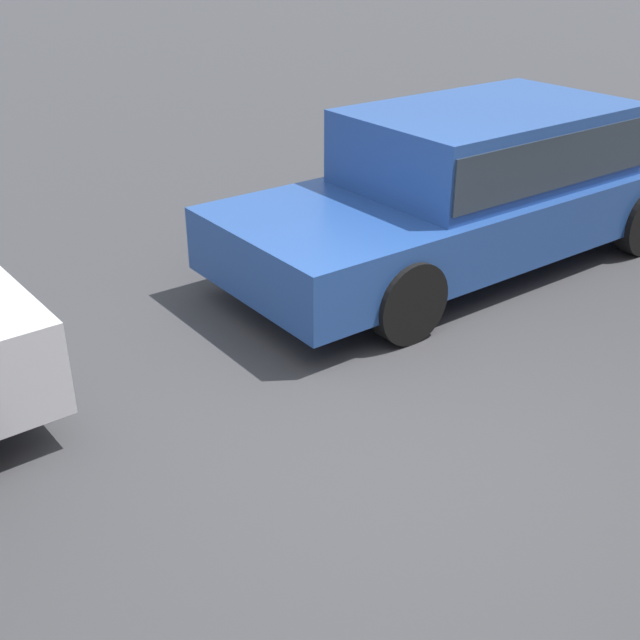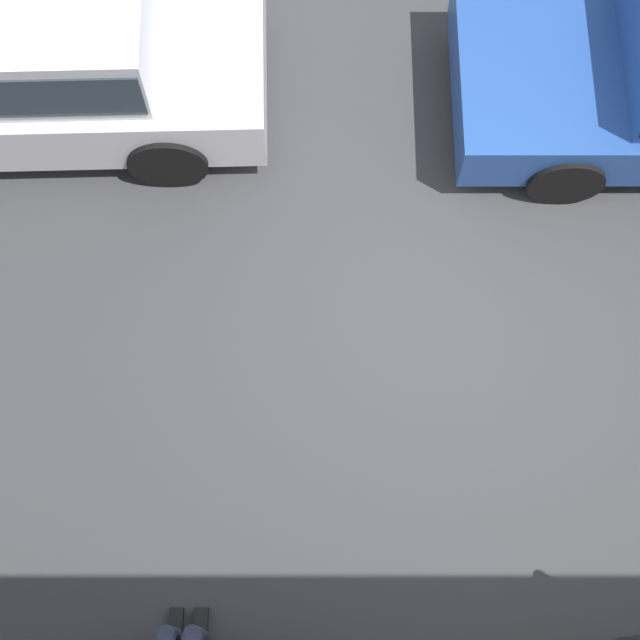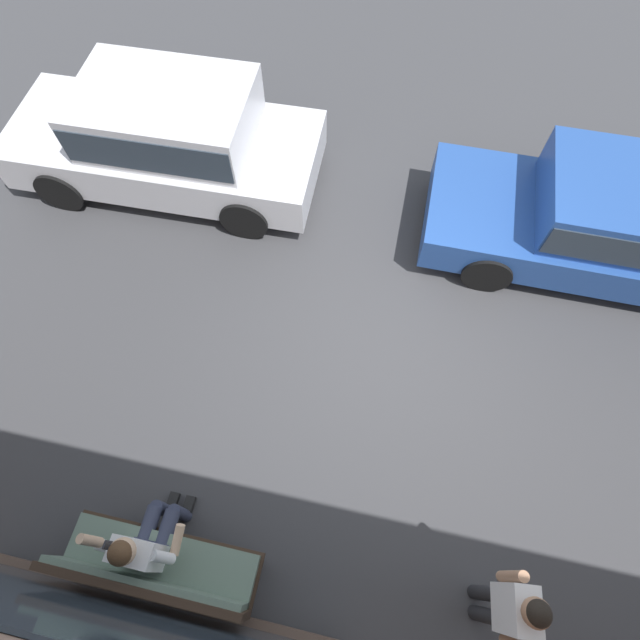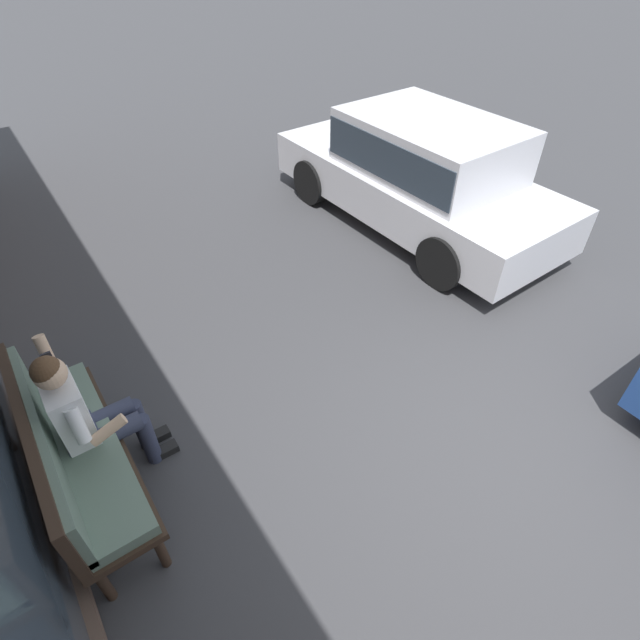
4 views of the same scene
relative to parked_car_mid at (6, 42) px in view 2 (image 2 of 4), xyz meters
The scene contains 2 objects.
ground_plane 4.16m from the parked_car_mid, 148.22° to the left, with size 60.00×60.00×0.00m, color #38383A.
parked_car_mid is the anchor object (origin of this frame).
Camera 2 is at (0.96, 2.60, 7.41)m, focal length 55.00 mm.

